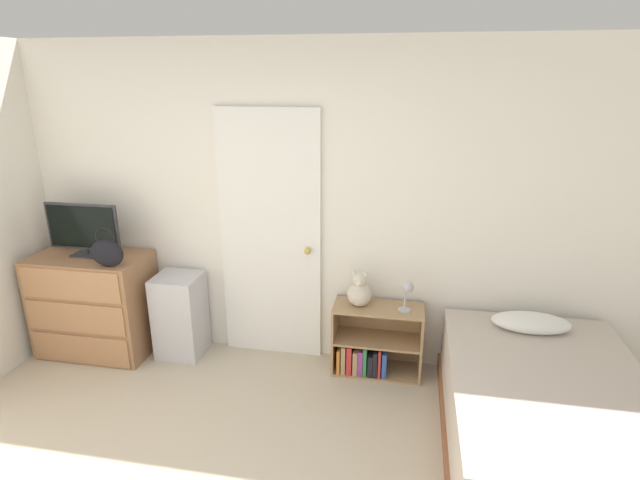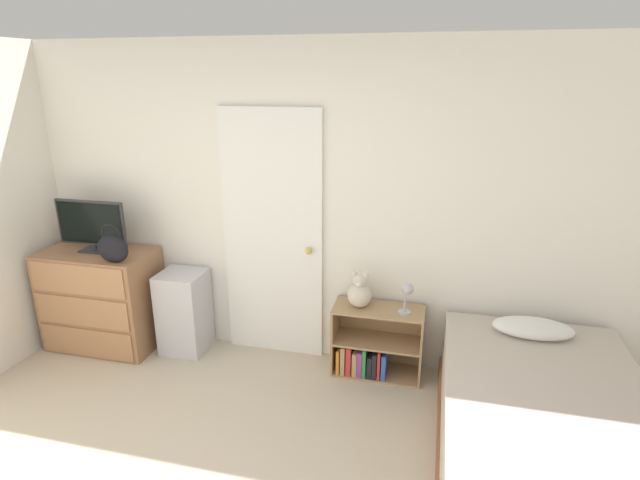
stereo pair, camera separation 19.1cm
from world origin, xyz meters
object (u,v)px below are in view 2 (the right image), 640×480
(dresser, at_px, (102,299))
(storage_bin, at_px, (184,312))
(handbag, at_px, (112,248))
(bookshelf, at_px, (371,348))
(desk_lamp, at_px, (407,293))
(tv, at_px, (91,225))
(teddy_bear, at_px, (360,292))
(bed, at_px, (543,425))

(dresser, height_order, storage_bin, dresser)
(handbag, height_order, bookshelf, handbag)
(bookshelf, bearing_deg, desk_lamp, -9.20)
(tv, height_order, bookshelf, tv)
(tv, distance_m, teddy_bear, 2.29)
(tv, relative_size, teddy_bear, 2.19)
(desk_lamp, bearing_deg, tv, -178.97)
(tv, relative_size, handbag, 1.98)
(bookshelf, height_order, desk_lamp, desk_lamp)
(bookshelf, relative_size, teddy_bear, 2.44)
(handbag, height_order, storage_bin, handbag)
(bookshelf, distance_m, bed, 1.36)
(dresser, height_order, handbag, handbag)
(bookshelf, bearing_deg, tv, -177.84)
(storage_bin, bearing_deg, bookshelf, 0.77)
(dresser, height_order, tv, tv)
(desk_lamp, bearing_deg, bed, -38.26)
(dresser, relative_size, handbag, 2.93)
(dresser, xyz_separation_m, bed, (3.48, -0.63, -0.16))
(dresser, bearing_deg, handbag, -30.02)
(handbag, bearing_deg, dresser, 149.98)
(storage_bin, bearing_deg, desk_lamp, -0.62)
(bed, bearing_deg, storage_bin, 165.38)
(dresser, distance_m, teddy_bear, 2.25)
(bed, bearing_deg, dresser, 169.70)
(dresser, bearing_deg, bookshelf, 2.64)
(dresser, xyz_separation_m, bookshelf, (2.34, 0.11, -0.22))
(dresser, distance_m, bookshelf, 2.35)
(handbag, distance_m, teddy_bear, 1.97)
(storage_bin, relative_size, bookshelf, 1.01)
(handbag, relative_size, teddy_bear, 1.11)
(handbag, relative_size, bed, 0.17)
(dresser, xyz_separation_m, desk_lamp, (2.59, 0.07, 0.31))
(bed, bearing_deg, tv, 169.45)
(bookshelf, bearing_deg, storage_bin, -179.23)
(handbag, relative_size, desk_lamp, 1.27)
(bookshelf, height_order, bed, bed)
(dresser, height_order, bed, dresser)
(desk_lamp, xyz_separation_m, bed, (0.89, -0.70, -0.47))
(tv, relative_size, bookshelf, 0.89)
(dresser, bearing_deg, teddy_bear, 2.77)
(dresser, distance_m, storage_bin, 0.74)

